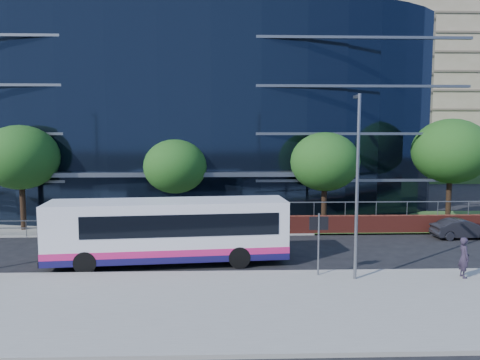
{
  "coord_description": "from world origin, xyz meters",
  "views": [
    {
      "loc": [
        0.33,
        -21.91,
        6.59
      ],
      "look_at": [
        1.3,
        8.0,
        3.44
      ],
      "focal_mm": 35.0,
      "sensor_mm": 36.0,
      "label": 1
    }
  ],
  "objects_px": {
    "tree_dist_e": "(402,146)",
    "tree_far_b": "(175,167)",
    "street_sign": "(319,231)",
    "tree_far_d": "(451,151)",
    "parked_car": "(462,229)",
    "tree_far_c": "(325,162)",
    "streetlight_east": "(357,181)",
    "tree_far_a": "(21,158)",
    "pedestrian": "(464,257)",
    "city_bus": "(171,230)"
  },
  "relations": [
    {
      "from": "tree_far_b",
      "to": "tree_far_c",
      "type": "xyz_separation_m",
      "value": [
        10.0,
        -0.5,
        0.33
      ]
    },
    {
      "from": "parked_car",
      "to": "pedestrian",
      "type": "height_order",
      "value": "pedestrian"
    },
    {
      "from": "tree_far_b",
      "to": "tree_far_d",
      "type": "relative_size",
      "value": 0.81
    },
    {
      "from": "tree_far_c",
      "to": "streetlight_east",
      "type": "relative_size",
      "value": 0.81
    },
    {
      "from": "tree_dist_e",
      "to": "streetlight_east",
      "type": "distance_m",
      "value": 45.85
    },
    {
      "from": "tree_far_c",
      "to": "pedestrian",
      "type": "xyz_separation_m",
      "value": [
        3.84,
        -11.15,
        -3.49
      ]
    },
    {
      "from": "tree_far_d",
      "to": "streetlight_east",
      "type": "height_order",
      "value": "streetlight_east"
    },
    {
      "from": "street_sign",
      "to": "pedestrian",
      "type": "distance_m",
      "value": 6.46
    },
    {
      "from": "street_sign",
      "to": "streetlight_east",
      "type": "xyz_separation_m",
      "value": [
        1.5,
        -0.59,
        2.29
      ]
    },
    {
      "from": "tree_dist_e",
      "to": "pedestrian",
      "type": "height_order",
      "value": "tree_dist_e"
    },
    {
      "from": "pedestrian",
      "to": "tree_far_a",
      "type": "bearing_deg",
      "value": 67.71
    },
    {
      "from": "tree_far_c",
      "to": "tree_dist_e",
      "type": "relative_size",
      "value": 1.0
    },
    {
      "from": "tree_far_b",
      "to": "tree_dist_e",
      "type": "bearing_deg",
      "value": 48.48
    },
    {
      "from": "tree_far_a",
      "to": "tree_far_c",
      "type": "xyz_separation_m",
      "value": [
        20.0,
        0.0,
        -0.33
      ]
    },
    {
      "from": "tree_far_b",
      "to": "parked_car",
      "type": "distance_m",
      "value": 18.64
    },
    {
      "from": "tree_far_a",
      "to": "tree_dist_e",
      "type": "xyz_separation_m",
      "value": [
        37.0,
        31.0,
        -0.33
      ]
    },
    {
      "from": "tree_far_a",
      "to": "pedestrian",
      "type": "height_order",
      "value": "tree_far_a"
    },
    {
      "from": "streetlight_east",
      "to": "tree_far_c",
      "type": "bearing_deg",
      "value": 84.89
    },
    {
      "from": "street_sign",
      "to": "tree_far_d",
      "type": "height_order",
      "value": "tree_far_d"
    },
    {
      "from": "tree_far_c",
      "to": "parked_car",
      "type": "bearing_deg",
      "value": -21.65
    },
    {
      "from": "tree_far_c",
      "to": "parked_car",
      "type": "distance_m",
      "value": 9.38
    },
    {
      "from": "tree_far_c",
      "to": "tree_far_a",
      "type": "bearing_deg",
      "value": 180.0
    },
    {
      "from": "street_sign",
      "to": "pedestrian",
      "type": "xyz_separation_m",
      "value": [
        6.34,
        -0.56,
        -1.1
      ]
    },
    {
      "from": "city_bus",
      "to": "parked_car",
      "type": "distance_m",
      "value": 18.0
    },
    {
      "from": "tree_dist_e",
      "to": "city_bus",
      "type": "xyz_separation_m",
      "value": [
        -26.36,
        -39.06,
        -2.85
      ]
    },
    {
      "from": "tree_far_a",
      "to": "tree_dist_e",
      "type": "relative_size",
      "value": 1.07
    },
    {
      "from": "city_bus",
      "to": "tree_far_a",
      "type": "bearing_deg",
      "value": 137.56
    },
    {
      "from": "parked_car",
      "to": "streetlight_east",
      "type": "bearing_deg",
      "value": 129.14
    },
    {
      "from": "tree_dist_e",
      "to": "city_bus",
      "type": "distance_m",
      "value": 47.21
    },
    {
      "from": "tree_far_a",
      "to": "tree_far_b",
      "type": "bearing_deg",
      "value": 2.86
    },
    {
      "from": "tree_far_b",
      "to": "streetlight_east",
      "type": "relative_size",
      "value": 0.76
    },
    {
      "from": "street_sign",
      "to": "tree_far_b",
      "type": "relative_size",
      "value": 0.46
    },
    {
      "from": "pedestrian",
      "to": "parked_car",
      "type": "bearing_deg",
      "value": -24.22
    },
    {
      "from": "tree_far_b",
      "to": "city_bus",
      "type": "distance_m",
      "value": 8.95
    },
    {
      "from": "street_sign",
      "to": "tree_far_b",
      "type": "xyz_separation_m",
      "value": [
        -7.5,
        11.09,
        2.06
      ]
    },
    {
      "from": "parked_car",
      "to": "pedestrian",
      "type": "distance_m",
      "value": 9.0
    },
    {
      "from": "tree_far_c",
      "to": "tree_far_d",
      "type": "distance_m",
      "value": 9.08
    },
    {
      "from": "tree_dist_e",
      "to": "tree_far_b",
      "type": "bearing_deg",
      "value": -131.52
    },
    {
      "from": "parked_car",
      "to": "tree_far_a",
      "type": "bearing_deg",
      "value": 80.73
    },
    {
      "from": "parked_car",
      "to": "tree_far_d",
      "type": "bearing_deg",
      "value": -17.45
    },
    {
      "from": "tree_far_a",
      "to": "parked_car",
      "type": "distance_m",
      "value": 28.42
    },
    {
      "from": "parked_car",
      "to": "tree_far_c",
      "type": "bearing_deg",
      "value": 65.5
    },
    {
      "from": "street_sign",
      "to": "pedestrian",
      "type": "bearing_deg",
      "value": -5.08
    },
    {
      "from": "tree_far_d",
      "to": "pedestrian",
      "type": "height_order",
      "value": "tree_far_d"
    },
    {
      "from": "tree_far_b",
      "to": "pedestrian",
      "type": "xyz_separation_m",
      "value": [
        13.84,
        -11.65,
        -3.16
      ]
    },
    {
      "from": "tree_far_a",
      "to": "streetlight_east",
      "type": "distance_m",
      "value": 22.05
    },
    {
      "from": "tree_far_c",
      "to": "pedestrian",
      "type": "height_order",
      "value": "tree_far_c"
    },
    {
      "from": "tree_far_b",
      "to": "streetlight_east",
      "type": "bearing_deg",
      "value": -52.37
    },
    {
      "from": "street_sign",
      "to": "tree_far_c",
      "type": "relative_size",
      "value": 0.43
    },
    {
      "from": "streetlight_east",
      "to": "street_sign",
      "type": "bearing_deg",
      "value": 158.64
    }
  ]
}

